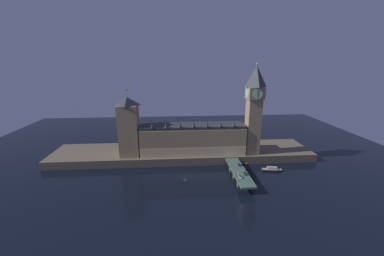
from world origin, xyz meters
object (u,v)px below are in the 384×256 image
Objects in this scene: car_northbound_trail at (240,177)px; street_lamp_far at (228,157)px; boat_downstream at (272,170)px; car_southbound_lead at (245,173)px; pedestrian_near_rail at (237,176)px; pedestrian_mid_walk at (246,170)px; victoria_tower at (129,127)px; street_lamp_mid at (246,166)px; street_lamp_near at (238,176)px; clock_tower at (254,108)px; pedestrian_far_rail at (231,166)px; car_southbound_trail at (239,165)px.

street_lamp_far reaches higher than car_northbound_trail.
car_southbound_lead is at bearing -149.88° from boat_downstream.
pedestrian_near_rail is 12.58m from pedestrian_mid_walk.
street_lamp_far reaches higher than pedestrian_near_rail.
victoria_tower is 81.62m from street_lamp_far.
pedestrian_near_rail is 13.24m from street_lamp_mid.
street_lamp_near is at bearing -94.01° from pedestrian_near_rail.
clock_tower is at bearing 112.39° from boat_downstream.
car_northbound_trail is 6.12m from street_lamp_near.
pedestrian_far_rail reaches higher than boat_downstream.
pedestrian_near_rail is 0.22× the size of street_lamp_far.
victoria_tower reaches higher than boat_downstream.
car_southbound_lead is 2.61× the size of pedestrian_near_rail.
car_southbound_lead is (-16.23, -37.54, -38.56)m from clock_tower.
pedestrian_near_rail is 16.14m from pedestrian_far_rail.
pedestrian_near_rail is 37.29m from boat_downstream.
street_lamp_mid is at bearing -113.21° from clock_tower.
clock_tower is 51.82m from pedestrian_mid_walk.
pedestrian_mid_walk is (2.20, -8.96, 0.25)m from car_southbound_trail.
street_lamp_mid is at bearing 5.27° from pedestrian_mid_walk.
boat_downstream is at bearing 21.33° from pedestrian_mid_walk.
car_southbound_lead is 0.67× the size of street_lamp_mid.
victoria_tower is at bearing 160.78° from pedestrian_far_rail.
clock_tower is 4.39× the size of boat_downstream.
pedestrian_mid_walk is 17.77m from street_lamp_far.
street_lamp_near is at bearing -32.43° from victoria_tower.
clock_tower reaches higher than car_southbound_trail.
street_lamp_mid is at bearing 56.88° from street_lamp_near.
pedestrian_far_rail is 12.02m from street_lamp_mid.
street_lamp_far is at bearing 90.97° from pedestrian_near_rail.
clock_tower is at bearing 36.30° from street_lamp_far.
street_lamp_far is at bearing 140.38° from car_southbound_trail.
clock_tower is 100.98m from victoria_tower.
car_southbound_lead is at bearing -62.85° from pedestrian_far_rail.
street_lamp_far is (0.00, 29.44, 0.84)m from street_lamp_near.
pedestrian_near_rail is at bearing -110.20° from car_southbound_trail.
car_southbound_lead is at bearing -71.12° from street_lamp_far.
car_southbound_lead is 14.67m from car_southbound_trail.
car_southbound_lead is 1.00× the size of car_southbound_trail.
street_lamp_near is 0.81× the size of street_lamp_far.
car_northbound_trail is 25.26m from street_lamp_far.
street_lamp_near is at bearing -90.00° from street_lamp_far.
car_northbound_trail is at bearing 60.62° from street_lamp_near.
car_southbound_trail is 6.85m from pedestrian_far_rail.
car_southbound_trail is 19.12m from pedestrian_near_rail.
car_southbound_lead is 0.71× the size of street_lamp_near.
street_lamp_mid reaches higher than pedestrian_far_rail.
street_lamp_near is (-9.20, -14.68, 2.79)m from pedestrian_mid_walk.
car_southbound_lead reaches higher than car_northbound_trail.
boat_downstream is (29.98, 19.19, -5.00)m from car_northbound_trail.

